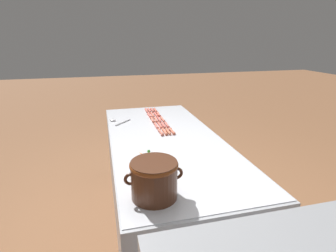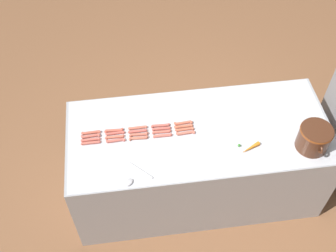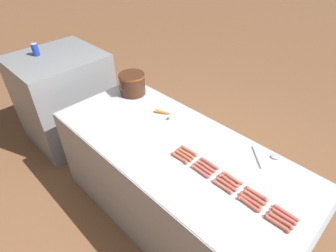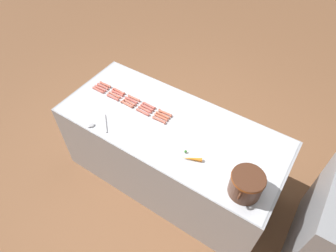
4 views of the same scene
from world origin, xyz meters
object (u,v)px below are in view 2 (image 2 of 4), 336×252
Objects in this scene: hot_dog_14 at (185,129)px; serving_spoon at (133,178)px; hot_dog_2 at (138,128)px; hot_dog_3 at (160,125)px; hot_dog_0 at (91,133)px; hot_dog_15 at (91,143)px; hot_dog_16 at (116,140)px; hot_dog_7 at (138,131)px; hot_dog_12 at (139,134)px; hot_dog_9 at (184,126)px; hot_dog_17 at (138,138)px; hot_dog_11 at (115,137)px; hot_dog_13 at (162,132)px; hot_dog_19 at (186,133)px; hot_dog_4 at (183,123)px; hot_dog_10 at (91,140)px; hot_dog_5 at (91,136)px; hot_dog_6 at (115,133)px; hot_dog_18 at (163,136)px; bean_pot at (314,137)px; hot_dog_1 at (114,130)px; carrot at (250,148)px; hot_dog_8 at (161,129)px.

hot_dog_14 is 0.58m from serving_spoon.
hot_dog_2 and hot_dog_3 have the same top height.
hot_dog_0 and hot_dog_15 have the same top height.
hot_dog_15 and hot_dog_16 have the same top height.
hot_dog_12 is at bearing 11.35° from hot_dog_7.
hot_dog_9 is 1.00× the size of hot_dog_17.
hot_dog_13 is (-0.00, 0.36, 0.00)m from hot_dog_11.
hot_dog_15 and hot_dog_19 have the same top height.
hot_dog_4 is 0.63m from serving_spoon.
hot_dog_0 is 0.07m from hot_dog_10.
hot_dog_19 is at bearing 79.68° from hot_dog_7.
hot_dog_5 is at bearing -6.12° from hot_dog_0.
hot_dog_13 is (0.03, 0.36, 0.00)m from hot_dog_6.
hot_dog_4 and hot_dog_18 have the same top height.
hot_dog_0 is at bearing -110.51° from hot_dog_11.
hot_dog_0 is at bearing -101.70° from bean_pot.
hot_dog_13 is (0.03, -0.18, 0.00)m from hot_dog_9.
hot_dog_5 is 0.73m from hot_dog_14.
hot_dog_6 is 0.44m from serving_spoon.
hot_dog_19 is (0.10, 0.36, 0.00)m from hot_dog_2.
hot_dog_17 is (0.07, 0.00, 0.00)m from hot_dog_7.
hot_dog_5 and hot_dog_15 have the same top height.
hot_dog_1 is at bearing -93.31° from hot_dog_9.
hot_dog_19 is at bearing 61.61° from hot_dog_3.
hot_dog_15 is at bearing -90.18° from hot_dog_19.
hot_dog_4 and hot_dog_7 have the same top height.
hot_dog_3 is at bearing 97.11° from hot_dog_10.
hot_dog_13 is at bearing -104.02° from bean_pot.
hot_dog_19 is 0.89× the size of carrot.
hot_dog_15 is at bearing -84.84° from hot_dog_9.
hot_dog_8 is at bearing 96.76° from hot_dog_15.
hot_dog_1 is at bearing -100.01° from hot_dog_7.
hot_dog_5 is 1.00× the size of hot_dog_13.
hot_dog_8 is 1.00× the size of hot_dog_19.
hot_dog_2 is 1.00× the size of hot_dog_6.
hot_dog_2 is 1.00× the size of hot_dog_11.
hot_dog_4 is at bearing 90.69° from hot_dog_3.
hot_dog_2 is 1.34m from bean_pot.
hot_dog_0 is 1.00× the size of hot_dog_17.
hot_dog_9 is at bearing 95.16° from hot_dog_15.
hot_dog_10 is 1.00× the size of hot_dog_12.
hot_dog_10 is at bearing -79.31° from hot_dog_2.
hot_dog_3 is 1.00× the size of hot_dog_16.
hot_dog_11 is (0.04, -0.01, 0.00)m from hot_dog_6.
bean_pot is at bearing 75.38° from hot_dog_19.
hot_dog_9 is at bearing 84.63° from hot_dog_2.
hot_dog_1 and hot_dog_17 have the same top height.
hot_dog_8 is at bearing 90.10° from hot_dog_7.
hot_dog_10 is 1.00× the size of hot_dog_13.
hot_dog_4 is 0.37m from hot_dog_7.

